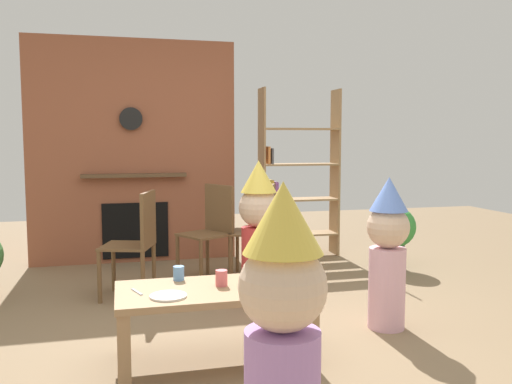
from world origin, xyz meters
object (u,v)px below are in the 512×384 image
(paper_cup_center, at_px, (265,274))
(child_with_cone_hat, at_px, (283,333))
(bookshelf, at_px, (294,180))
(child_in_pink, at_px, (388,249))
(dining_chair_right, at_px, (262,225))
(coffee_table, at_px, (214,299))
(paper_cup_near_left, at_px, (179,273))
(dining_chair_left, at_px, (138,238))
(potted_plant_tall, at_px, (395,231))
(paper_plate_front, at_px, (168,296))
(child_by_the_chairs, at_px, (259,228))
(dining_chair_middle, at_px, (212,226))
(paper_cup_near_right, at_px, (279,268))
(birthday_cake_slice, at_px, (295,281))
(paper_plate_rear, at_px, (260,292))
(paper_cup_far_left, at_px, (221,278))

(paper_cup_center, relative_size, child_with_cone_hat, 0.07)
(bookshelf, distance_m, child_in_pink, 2.48)
(bookshelf, relative_size, dining_chair_right, 2.11)
(coffee_table, bearing_deg, dining_chair_right, 67.12)
(paper_cup_near_left, distance_m, child_with_cone_hat, 1.52)
(paper_cup_near_left, relative_size, child_with_cone_hat, 0.07)
(paper_cup_center, distance_m, dining_chair_left, 1.59)
(potted_plant_tall, bearing_deg, paper_cup_center, -136.06)
(paper_plate_front, xyz_separation_m, potted_plant_tall, (2.48, 2.00, -0.06))
(child_by_the_chairs, height_order, dining_chair_middle, child_by_the_chairs)
(coffee_table, relative_size, paper_cup_near_left, 12.94)
(bookshelf, relative_size, coffee_table, 1.66)
(dining_chair_middle, bearing_deg, dining_chair_left, 3.58)
(child_with_cone_hat, bearing_deg, child_by_the_chairs, -14.05)
(coffee_table, height_order, dining_chair_middle, dining_chair_middle)
(paper_cup_near_left, height_order, paper_plate_front, paper_cup_near_left)
(child_by_the_chairs, bearing_deg, potted_plant_tall, 142.14)
(child_in_pink, bearing_deg, paper_cup_near_right, -7.56)
(paper_cup_near_left, relative_size, paper_cup_center, 1.00)
(coffee_table, relative_size, child_with_cone_hat, 0.97)
(birthday_cake_slice, xyz_separation_m, potted_plant_tall, (1.74, 1.99, -0.09))
(paper_cup_near_right, bearing_deg, child_with_cone_hat, -106.15)
(child_by_the_chairs, distance_m, dining_chair_middle, 0.88)
(paper_cup_near_left, xyz_separation_m, child_by_the_chairs, (0.74, 0.87, 0.12))
(child_in_pink, bearing_deg, potted_plant_tall, -132.82)
(birthday_cake_slice, distance_m, dining_chair_left, 1.81)
(child_by_the_chairs, distance_m, dining_chair_right, 0.81)
(child_by_the_chairs, bearing_deg, paper_cup_near_left, -13.30)
(paper_plate_front, height_order, child_by_the_chairs, child_by_the_chairs)
(paper_cup_center, height_order, child_by_the_chairs, child_by_the_chairs)
(coffee_table, xyz_separation_m, potted_plant_tall, (2.20, 1.87, 0.02))
(coffee_table, relative_size, paper_plate_rear, 6.95)
(potted_plant_tall, bearing_deg, paper_cup_near_right, -136.42)
(paper_cup_far_left, distance_m, dining_chair_middle, 1.93)
(paper_cup_near_right, bearing_deg, paper_plate_front, -155.13)
(paper_cup_center, relative_size, paper_plate_front, 0.43)
(coffee_table, relative_size, paper_cup_far_left, 11.94)
(child_by_the_chairs, xyz_separation_m, dining_chair_right, (0.23, 0.77, -0.10))
(coffee_table, bearing_deg, dining_chair_left, 104.83)
(paper_cup_center, bearing_deg, paper_cup_near_left, 163.14)
(coffee_table, relative_size, paper_plate_front, 5.52)
(paper_plate_front, distance_m, birthday_cake_slice, 0.75)
(paper_cup_near_left, height_order, potted_plant_tall, potted_plant_tall)
(coffee_table, relative_size, dining_chair_middle, 1.27)
(paper_cup_near_right, distance_m, paper_plate_rear, 0.46)
(coffee_table, bearing_deg, birthday_cake_slice, -14.37)
(paper_plate_rear, distance_m, child_with_cone_hat, 1.12)
(paper_cup_near_left, distance_m, dining_chair_right, 1.91)
(paper_plate_front, xyz_separation_m, child_with_cone_hat, (0.32, -1.14, 0.16))
(child_with_cone_hat, bearing_deg, coffee_table, -0.00)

